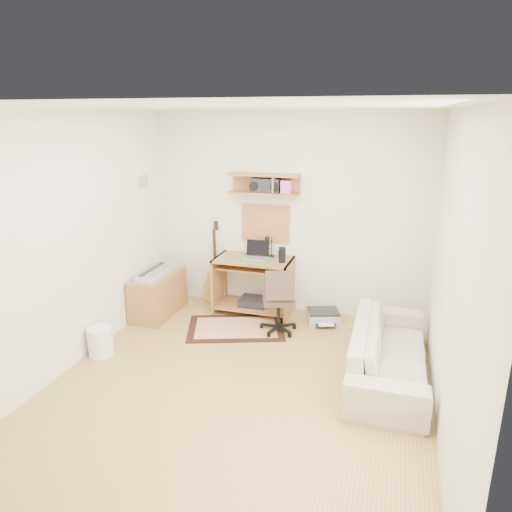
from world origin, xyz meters
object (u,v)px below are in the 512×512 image
(desk, at_px, (254,286))
(printer, at_px, (323,316))
(task_chair, at_px, (279,299))
(sofa, at_px, (390,343))
(cabinet, at_px, (158,294))

(desk, xyz_separation_m, printer, (0.94, -0.05, -0.29))
(task_chair, xyz_separation_m, sofa, (1.31, -0.65, -0.06))
(cabinet, relative_size, printer, 2.27)
(printer, bearing_deg, desk, 157.68)
(desk, xyz_separation_m, sofa, (1.77, -1.12, -0.01))
(desk, bearing_deg, sofa, -32.43)
(sofa, bearing_deg, desk, 57.57)
(task_chair, bearing_deg, cabinet, 160.02)
(cabinet, bearing_deg, printer, 9.63)
(desk, relative_size, cabinet, 1.11)
(printer, bearing_deg, cabinet, 170.23)
(task_chair, relative_size, printer, 2.12)
(cabinet, bearing_deg, task_chair, -2.16)
(desk, height_order, printer, desk)
(printer, xyz_separation_m, sofa, (0.83, -1.08, 0.28))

